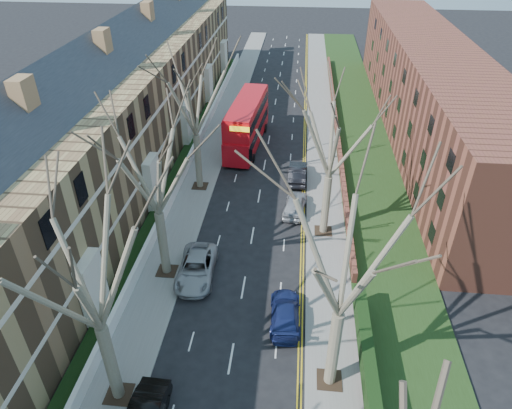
# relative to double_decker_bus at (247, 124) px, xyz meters

# --- Properties ---
(pavement_left) EXTENTS (3.00, 102.00, 0.12)m
(pavement_left) POSITION_rel_double_decker_bus_xyz_m (-3.70, 1.58, -2.41)
(pavement_left) COLOR slate
(pavement_left) RESTS_ON ground
(pavement_right) EXTENTS (3.00, 102.00, 0.12)m
(pavement_right) POSITION_rel_double_decker_bus_xyz_m (8.30, 1.58, -2.41)
(pavement_right) COLOR slate
(pavement_right) RESTS_ON ground
(terrace_left) EXTENTS (9.70, 78.00, 13.60)m
(terrace_left) POSITION_rel_double_decker_bus_xyz_m (-11.35, -6.42, 3.06)
(terrace_left) COLOR brown
(terrace_left) RESTS_ON ground
(flats_right) EXTENTS (13.97, 54.00, 10.00)m
(flats_right) POSITION_rel_double_decker_bus_xyz_m (19.76, 5.58, 2.51)
(flats_right) COLOR brown
(flats_right) RESTS_ON ground
(front_wall_left) EXTENTS (0.30, 78.00, 1.00)m
(front_wall_left) POSITION_rel_double_decker_bus_xyz_m (-5.35, -6.42, -1.85)
(front_wall_left) COLOR white
(front_wall_left) RESTS_ON ground
(grass_verge_right) EXTENTS (6.00, 102.00, 0.06)m
(grass_verge_right) POSITION_rel_double_decker_bus_xyz_m (12.80, 1.58, -2.32)
(grass_verge_right) COLOR #1E3513
(grass_verge_right) RESTS_ON ground
(tree_left_mid) EXTENTS (10.50, 10.50, 14.71)m
(tree_left_mid) POSITION_rel_double_decker_bus_xyz_m (-3.40, -31.42, 7.09)
(tree_left_mid) COLOR brown
(tree_left_mid) RESTS_ON ground
(tree_left_far) EXTENTS (10.15, 10.15, 14.22)m
(tree_left_far) POSITION_rel_double_decker_bus_xyz_m (-3.40, -21.42, 6.77)
(tree_left_far) COLOR brown
(tree_left_far) RESTS_ON ground
(tree_left_dist) EXTENTS (10.50, 10.50, 14.71)m
(tree_left_dist) POSITION_rel_double_decker_bus_xyz_m (-3.40, -9.42, 7.09)
(tree_left_dist) COLOR brown
(tree_left_dist) RESTS_ON ground
(tree_right_mid) EXTENTS (10.50, 10.50, 14.71)m
(tree_right_mid) POSITION_rel_double_decker_bus_xyz_m (8.00, -29.42, 7.09)
(tree_right_mid) COLOR brown
(tree_right_mid) RESTS_ON ground
(tree_right_far) EXTENTS (10.15, 10.15, 14.22)m
(tree_right_far) POSITION_rel_double_decker_bus_xyz_m (8.00, -15.42, 6.77)
(tree_right_far) COLOR brown
(tree_right_far) RESTS_ON ground
(double_decker_bus) EXTENTS (3.73, 12.23, 5.00)m
(double_decker_bus) POSITION_rel_double_decker_bus_xyz_m (0.00, 0.00, 0.00)
(double_decker_bus) COLOR #B70D15
(double_decker_bus) RESTS_ON ground
(car_left_far) EXTENTS (2.70, 5.51, 1.51)m
(car_left_far) POSITION_rel_double_decker_bus_xyz_m (-1.15, -21.60, -1.72)
(car_left_far) COLOR #999A9E
(car_left_far) RESTS_ON ground
(car_right_near) EXTENTS (2.08, 4.73, 1.35)m
(car_right_near) POSITION_rel_double_decker_bus_xyz_m (5.32, -25.17, -1.80)
(car_right_near) COLOR navy
(car_right_near) RESTS_ON ground
(car_right_mid) EXTENTS (2.28, 4.57, 1.50)m
(car_right_mid) POSITION_rel_double_decker_bus_xyz_m (5.60, -12.60, -1.72)
(car_right_mid) COLOR #9C9EA5
(car_right_mid) RESTS_ON ground
(car_right_far) EXTENTS (1.67, 4.72, 1.55)m
(car_right_far) POSITION_rel_double_decker_bus_xyz_m (5.67, -7.20, -1.69)
(car_right_far) COLOR black
(car_right_far) RESTS_ON ground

